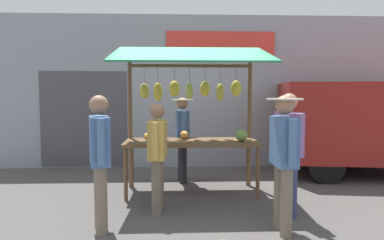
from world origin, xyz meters
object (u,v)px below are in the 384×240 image
(vendor_with_sunhat, at_px, (182,133))
(shopper_with_shopping_bag, at_px, (284,152))
(market_stall, at_px, (192,101))
(shopper_with_ponytail, at_px, (158,150))
(parked_van, at_px, (384,120))
(shopper_in_striped_shirt, at_px, (288,145))
(shopper_in_grey_tee, at_px, (100,153))

(vendor_with_sunhat, height_order, shopper_with_shopping_bag, shopper_with_shopping_bag)
(market_stall, bearing_deg, vendor_with_sunhat, -77.69)
(market_stall, relative_size, shopper_with_shopping_bag, 1.52)
(shopper_with_shopping_bag, relative_size, shopper_with_ponytail, 1.08)
(shopper_with_ponytail, relative_size, parked_van, 0.33)
(shopper_with_ponytail, bearing_deg, parked_van, -60.58)
(shopper_in_striped_shirt, bearing_deg, parked_van, -57.43)
(shopper_with_shopping_bag, height_order, shopper_in_grey_tee, same)
(market_stall, distance_m, shopper_with_ponytail, 1.30)
(market_stall, height_order, shopper_with_shopping_bag, market_stall)
(market_stall, bearing_deg, shopper_with_shopping_bag, 118.99)
(vendor_with_sunhat, relative_size, shopper_in_striped_shirt, 0.95)
(market_stall, bearing_deg, shopper_in_striped_shirt, 136.91)
(shopper_in_grey_tee, relative_size, parked_van, 0.36)
(shopper_with_ponytail, xyz_separation_m, parked_van, (-4.49, -2.08, 0.25))
(shopper_in_striped_shirt, distance_m, parked_van, 3.53)
(shopper_in_grey_tee, height_order, shopper_with_ponytail, shopper_in_grey_tee)
(market_stall, height_order, shopper_in_striped_shirt, market_stall)
(vendor_with_sunhat, height_order, shopper_in_striped_shirt, shopper_in_striped_shirt)
(shopper_with_ponytail, bearing_deg, shopper_in_striped_shirt, -91.85)
(vendor_with_sunhat, relative_size, shopper_in_grey_tee, 0.96)
(shopper_in_grey_tee, bearing_deg, shopper_with_ponytail, -59.25)
(vendor_with_sunhat, xyz_separation_m, parked_van, (-4.11, -0.39, 0.19))
(shopper_with_shopping_bag, bearing_deg, shopper_in_striped_shirt, -22.17)
(shopper_with_shopping_bag, bearing_deg, shopper_in_grey_tee, 85.66)
(shopper_in_grey_tee, xyz_separation_m, shopper_in_striped_shirt, (-2.45, -0.48, 0.02))
(vendor_with_sunhat, distance_m, shopper_in_grey_tee, 2.58)
(vendor_with_sunhat, distance_m, shopper_in_striped_shirt, 2.36)
(shopper_in_striped_shirt, xyz_separation_m, shopper_with_ponytail, (1.79, -0.20, -0.10))
(shopper_with_ponytail, bearing_deg, shopper_with_shopping_bag, -114.08)
(shopper_with_ponytail, distance_m, parked_van, 4.95)
(shopper_with_shopping_bag, bearing_deg, shopper_with_ponytail, 61.07)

